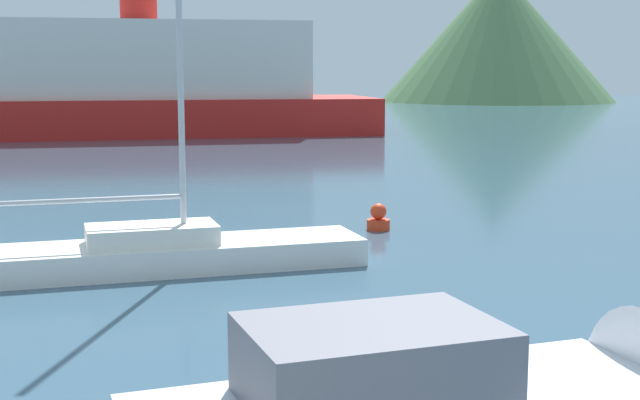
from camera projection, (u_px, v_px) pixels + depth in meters
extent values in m
cube|color=slate|center=(371.00, 363.00, 8.44)|extent=(2.63, 2.05, 0.78)
cube|color=white|center=(153.00, 257.00, 17.18)|extent=(8.38, 2.80, 0.53)
cube|color=white|center=(152.00, 234.00, 17.11)|extent=(2.60, 1.53, 0.37)
cylinder|color=#BCBCC1|center=(179.00, 28.00, 16.72)|extent=(0.12, 0.12, 8.19)
cylinder|color=#BCBCC1|center=(84.00, 200.00, 16.65)|extent=(3.68, 0.57, 0.10)
cube|color=red|center=(142.00, 116.00, 52.68)|extent=(27.83, 9.83, 2.14)
cube|color=silver|center=(140.00, 60.00, 52.20)|extent=(19.54, 8.17, 4.42)
cylinder|color=red|center=(139.00, 8.00, 51.76)|extent=(2.14, 2.14, 1.60)
cylinder|color=red|center=(378.00, 225.00, 21.54)|extent=(0.56, 0.56, 0.25)
sphere|color=red|center=(378.00, 211.00, 21.49)|extent=(0.39, 0.39, 0.39)
cone|color=#3D6038|center=(190.00, 75.00, 103.38)|extent=(33.81, 33.81, 6.33)
cone|color=#476B42|center=(498.00, 35.00, 105.36)|extent=(27.53, 27.53, 15.52)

